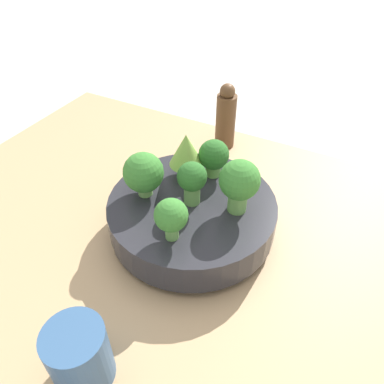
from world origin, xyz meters
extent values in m
plane|color=beige|center=(0.00, 0.00, 0.00)|extent=(6.00, 6.00, 0.00)
cube|color=tan|center=(0.00, 0.00, 0.02)|extent=(1.03, 0.74, 0.04)
cylinder|color=#28282D|center=(0.01, -0.04, 0.05)|extent=(0.12, 0.12, 0.01)
cylinder|color=#28282D|center=(0.01, -0.04, 0.08)|extent=(0.27, 0.27, 0.05)
cylinder|color=#6BA34C|center=(0.00, 0.04, 0.12)|extent=(0.02, 0.02, 0.03)
sphere|color=#387A2D|center=(0.00, 0.04, 0.15)|extent=(0.05, 0.05, 0.05)
cylinder|color=#7AB256|center=(0.09, -0.02, 0.12)|extent=(0.02, 0.02, 0.02)
sphere|color=#387A2D|center=(0.09, -0.02, 0.15)|extent=(0.06, 0.06, 0.06)
cylinder|color=#6BA34C|center=(0.01, -0.12, 0.12)|extent=(0.03, 0.03, 0.02)
sphere|color=#286023|center=(0.01, -0.12, 0.15)|extent=(0.05, 0.05, 0.05)
cylinder|color=#609347|center=(0.01, -0.04, 0.12)|extent=(0.03, 0.03, 0.03)
sphere|color=#286023|center=(0.01, -0.04, 0.16)|extent=(0.05, 0.05, 0.05)
cylinder|color=#6BA34C|center=(-0.06, -0.05, 0.12)|extent=(0.03, 0.03, 0.04)
sphere|color=#387A2D|center=(-0.06, -0.05, 0.16)|extent=(0.06, 0.06, 0.06)
cylinder|color=#7AB256|center=(0.05, -0.09, 0.12)|extent=(0.03, 0.03, 0.02)
cone|color=#84AD47|center=(0.05, -0.09, 0.16)|extent=(0.06, 0.06, 0.06)
cylinder|color=#33567F|center=(0.01, 0.23, 0.08)|extent=(0.07, 0.07, 0.09)
cylinder|color=brown|center=(0.07, -0.30, 0.10)|extent=(0.04, 0.04, 0.12)
sphere|color=brown|center=(0.07, -0.30, 0.17)|extent=(0.03, 0.03, 0.03)
camera|label=1|loc=(-0.19, 0.35, 0.50)|focal=35.00mm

